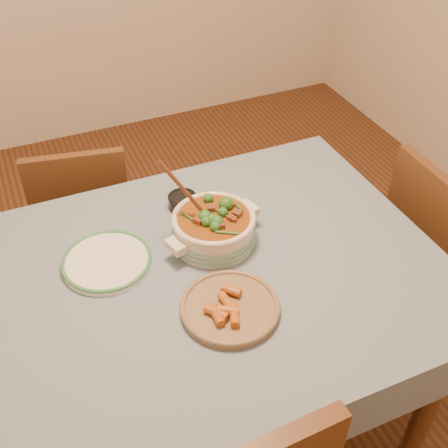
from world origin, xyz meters
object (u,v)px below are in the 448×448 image
dining_table (167,306)px  fried_plate (230,306)px  stew_casserole (214,226)px  chair_right (438,248)px  chair_far (85,214)px  white_plate (107,261)px  condiment_bowl (182,201)px

dining_table → fried_plate: 0.24m
stew_casserole → fried_plate: size_ratio=1.01×
fried_plate → chair_right: (0.96, 0.19, -0.29)m
stew_casserole → chair_far: 0.83m
stew_casserole → white_plate: 0.34m
white_plate → fried_plate: (0.27, -0.32, 0.01)m
dining_table → chair_right: (1.09, 0.02, -0.18)m
fried_plate → chair_far: size_ratio=0.40×
dining_table → condiment_bowl: (0.17, 0.32, 0.12)m
condiment_bowl → fried_plate: bearing=-94.7°
stew_casserole → white_plate: stew_casserole is taller
fried_plate → chair_right: chair_right is taller
condiment_bowl → chair_far: (-0.27, 0.48, -0.32)m
chair_far → chair_right: size_ratio=0.95×
white_plate → fried_plate: bearing=-50.0°
white_plate → chair_far: (0.03, 0.65, -0.31)m
condiment_bowl → chair_far: size_ratio=0.15×
dining_table → white_plate: white_plate is taller
white_plate → chair_far: 0.72m
dining_table → condiment_bowl: size_ratio=13.56×
stew_casserole → condiment_bowl: stew_casserole is taller
stew_casserole → fried_plate: bearing=-103.8°
stew_casserole → chair_right: size_ratio=0.38×
stew_casserole → condiment_bowl: bearing=98.2°
dining_table → white_plate: (-0.13, 0.15, 0.10)m
fried_plate → chair_right: 1.02m
fried_plate → chair_far: 1.04m
condiment_bowl → chair_right: bearing=-18.0°
condiment_bowl → fried_plate: condiment_bowl is taller
fried_plate → chair_far: bearing=103.7°
white_plate → chair_far: bearing=87.3°
dining_table → chair_far: 0.83m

